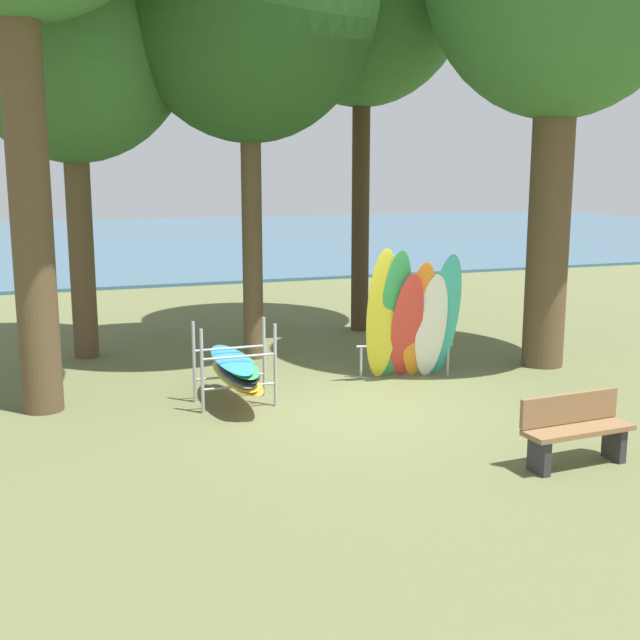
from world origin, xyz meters
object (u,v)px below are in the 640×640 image
Objects in this scene: board_storage_rack at (236,368)px; park_bench at (575,428)px; tree_far_left_back at (68,15)px; leaning_board_pile at (412,320)px.

park_bench is (3.19, -3.85, -0.10)m from board_storage_rack.
leaning_board_pile is at bearing -36.57° from tree_far_left_back.
leaning_board_pile is at bearing 5.83° from board_storage_rack.
board_storage_rack is at bearing -64.63° from tree_far_left_back.
board_storage_rack is (1.91, -4.03, -5.64)m from tree_far_left_back.
tree_far_left_back is at bearing 122.89° from park_bench.
leaning_board_pile reaches higher than board_storage_rack.
board_storage_rack is 1.50× the size of park_bench.
board_storage_rack is 5.00m from park_bench.
park_bench is at bearing -88.78° from leaning_board_pile.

